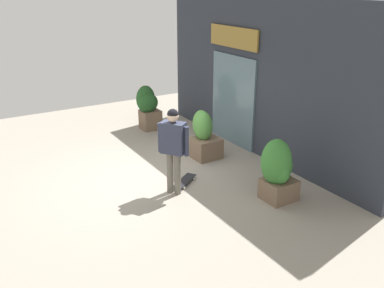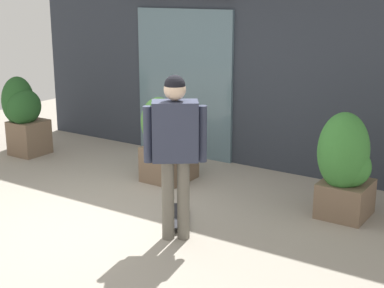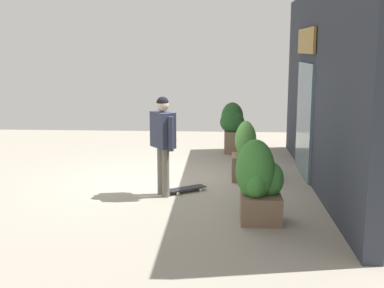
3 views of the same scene
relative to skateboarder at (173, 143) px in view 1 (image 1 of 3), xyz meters
name	(u,v)px [view 1 (image 1 of 3)]	position (x,y,z in m)	size (l,w,h in m)	color
ground_plane	(148,177)	(-0.90, -0.14, -1.07)	(12.00, 12.00, 0.00)	gray
building_facade	(258,79)	(-0.94, 2.80, 0.73)	(7.29, 0.31, 3.63)	#2D333D
skateboarder	(173,143)	(0.00, 0.00, 0.00)	(0.54, 0.48, 1.73)	#666056
skateboard	(184,181)	(-0.24, 0.38, -1.01)	(0.58, 0.72, 0.08)	black
planter_box_left	(278,170)	(1.24, 1.55, -0.45)	(0.61, 0.71, 1.23)	brown
planter_box_right	(204,134)	(-1.22, 1.49, -0.49)	(0.69, 0.63, 1.14)	brown
planter_box_mid	(148,107)	(-3.78, 1.28, -0.42)	(0.56, 0.63, 1.23)	brown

